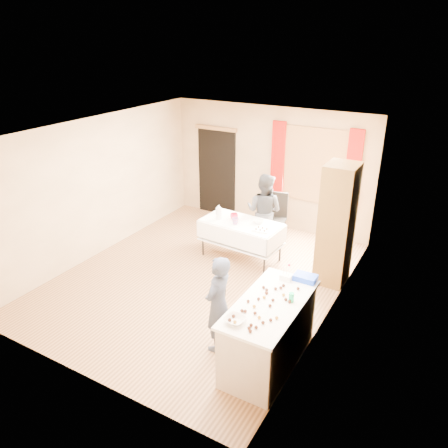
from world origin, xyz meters
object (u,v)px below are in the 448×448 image
Objects in this scene: party_table at (241,237)px; chair at (275,227)px; woman at (264,211)px; cabinet at (337,225)px; girl at (218,304)px; counter at (269,332)px.

chair reaches higher than party_table.
chair is at bearing -101.68° from woman.
girl is at bearing -108.03° from cabinet.
counter is at bearing -77.63° from chair.
chair is 3.57m from girl.
party_table is 1.02× the size of woman.
party_table is 1.13× the size of girl.
woman reaches higher than party_table.
counter is 1.04× the size of woman.
party_table is 2.60m from girl.
girl is 0.90× the size of woman.
girl is (0.93, -2.42, 0.24)m from party_table.
party_table is at bearing -158.84° from girl.
cabinet is at bearing 6.15° from party_table.
counter is at bearing -51.23° from party_table.
chair is (0.24, 1.06, -0.15)m from party_table.
cabinet reaches higher than party_table.
girl reaches higher than chair.
cabinet is 1.71m from woman.
girl is at bearing 103.56° from woman.
party_table is (-1.64, 2.35, -0.01)m from counter.
woman is (-0.77, 3.07, 0.08)m from girl.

